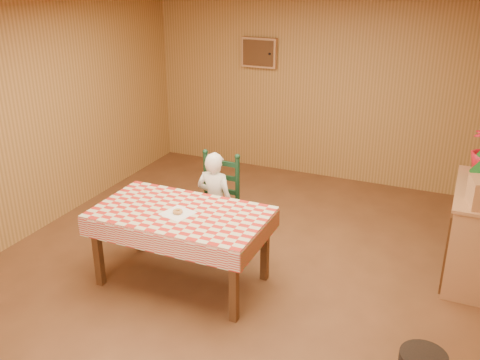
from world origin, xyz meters
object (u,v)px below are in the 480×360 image
(dining_table, at_px, (181,219))
(ladder_chair, at_px, (217,205))
(shelf_unit, at_px, (477,233))
(seated_child, at_px, (215,202))

(dining_table, relative_size, ladder_chair, 1.53)
(ladder_chair, bearing_deg, shelf_unit, 11.20)
(ladder_chair, bearing_deg, seated_child, -90.00)
(dining_table, height_order, seated_child, seated_child)
(dining_table, distance_m, shelf_unit, 2.92)
(seated_child, bearing_deg, dining_table, 90.00)
(ladder_chair, distance_m, seated_child, 0.08)
(shelf_unit, bearing_deg, dining_table, -153.44)
(dining_table, height_order, ladder_chair, ladder_chair)
(dining_table, height_order, shelf_unit, shelf_unit)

